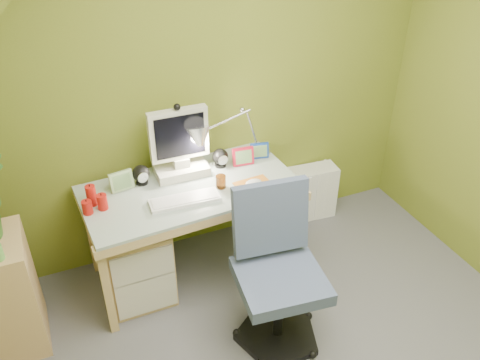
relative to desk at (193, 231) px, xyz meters
name	(u,v)px	position (x,y,z in m)	size (l,w,h in m)	color
wall_back	(204,90)	(0.25, 0.37, 0.84)	(3.20, 0.01, 2.40)	olive
slope_ceiling	(51,137)	(-0.75, -1.23, 1.49)	(1.10, 3.20, 1.10)	white
desk	(193,231)	(0.00, 0.00, 0.00)	(1.35, 0.68, 0.72)	tan
monitor	(179,142)	(0.00, 0.18, 0.60)	(0.34, 0.20, 0.47)	beige
speaker_left	(141,175)	(-0.27, 0.16, 0.43)	(0.11, 0.11, 0.13)	black
speaker_right	(220,158)	(0.27, 0.16, 0.43)	(0.11, 0.11, 0.13)	black
keyboard	(185,200)	(-0.08, -0.14, 0.37)	(0.43, 0.14, 0.02)	white
mousepad	(254,185)	(0.38, -0.14, 0.36)	(0.23, 0.16, 0.01)	#BB6B1D
mouse	(254,183)	(0.38, -0.14, 0.38)	(0.11, 0.07, 0.04)	silver
amber_tumbler	(221,182)	(0.18, -0.08, 0.40)	(0.07, 0.07, 0.08)	brown
candle_cluster	(92,199)	(-0.60, 0.01, 0.43)	(0.18, 0.15, 0.13)	#B7160F
photo_frame_red	(243,156)	(0.42, 0.12, 0.42)	(0.15, 0.02, 0.13)	red
photo_frame_blue	(259,151)	(0.56, 0.16, 0.42)	(0.13, 0.02, 0.11)	navy
photo_frame_green	(121,181)	(-0.40, 0.14, 0.43)	(0.15, 0.02, 0.13)	#9ABB80
desk_lamp	(244,121)	(0.45, 0.18, 0.65)	(0.55, 0.23, 0.58)	#AFAEB3
side_ledge	(11,293)	(-1.15, -0.14, 0.01)	(0.28, 0.43, 0.75)	tan
task_chair	(281,278)	(0.28, -0.75, 0.13)	(0.55, 0.55, 0.99)	#414D6A
radiator	(308,193)	(1.05, 0.27, -0.14)	(0.44, 0.18, 0.44)	white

